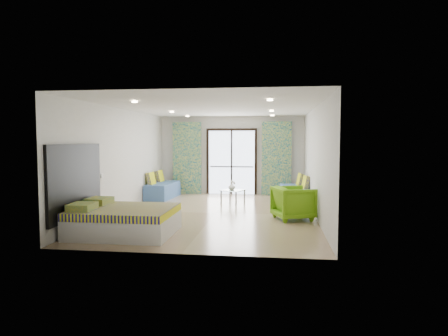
# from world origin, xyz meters

# --- Properties ---
(floor) EXTENTS (5.00, 7.50, 0.01)m
(floor) POSITION_xyz_m (0.00, 0.00, 0.00)
(floor) COLOR #937658
(floor) RESTS_ON ground
(ceiling) EXTENTS (5.00, 7.50, 0.01)m
(ceiling) POSITION_xyz_m (0.00, 0.00, 2.70)
(ceiling) COLOR silver
(ceiling) RESTS_ON ground
(wall_back) EXTENTS (5.00, 0.01, 2.70)m
(wall_back) POSITION_xyz_m (0.00, 3.75, 1.35)
(wall_back) COLOR silver
(wall_back) RESTS_ON ground
(wall_front) EXTENTS (5.00, 0.01, 2.70)m
(wall_front) POSITION_xyz_m (0.00, -3.75, 1.35)
(wall_front) COLOR silver
(wall_front) RESTS_ON ground
(wall_left) EXTENTS (0.01, 7.50, 2.70)m
(wall_left) POSITION_xyz_m (-2.50, 0.00, 1.35)
(wall_left) COLOR silver
(wall_left) RESTS_ON ground
(wall_right) EXTENTS (0.01, 7.50, 2.70)m
(wall_right) POSITION_xyz_m (2.50, 0.00, 1.35)
(wall_right) COLOR silver
(wall_right) RESTS_ON ground
(balcony_door) EXTENTS (1.76, 0.08, 2.28)m
(balcony_door) POSITION_xyz_m (0.00, 3.72, 1.26)
(balcony_door) COLOR black
(balcony_door) RESTS_ON floor
(balcony_rail) EXTENTS (1.52, 0.03, 0.04)m
(balcony_rail) POSITION_xyz_m (0.00, 3.73, 0.95)
(balcony_rail) COLOR #595451
(balcony_rail) RESTS_ON balcony_door
(curtain_left) EXTENTS (1.00, 0.10, 2.50)m
(curtain_left) POSITION_xyz_m (-1.55, 3.57, 1.25)
(curtain_left) COLOR beige
(curtain_left) RESTS_ON floor
(curtain_right) EXTENTS (1.00, 0.10, 2.50)m
(curtain_right) POSITION_xyz_m (1.55, 3.57, 1.25)
(curtain_right) COLOR beige
(curtain_right) RESTS_ON floor
(downlight_a) EXTENTS (0.12, 0.12, 0.02)m
(downlight_a) POSITION_xyz_m (-1.40, -2.00, 2.67)
(downlight_a) COLOR #FFE0B2
(downlight_a) RESTS_ON ceiling
(downlight_b) EXTENTS (0.12, 0.12, 0.02)m
(downlight_b) POSITION_xyz_m (1.40, -2.00, 2.67)
(downlight_b) COLOR #FFE0B2
(downlight_b) RESTS_ON ceiling
(downlight_c) EXTENTS (0.12, 0.12, 0.02)m
(downlight_c) POSITION_xyz_m (-1.40, 1.00, 2.67)
(downlight_c) COLOR #FFE0B2
(downlight_c) RESTS_ON ceiling
(downlight_d) EXTENTS (0.12, 0.12, 0.02)m
(downlight_d) POSITION_xyz_m (1.40, 1.00, 2.67)
(downlight_d) COLOR #FFE0B2
(downlight_d) RESTS_ON ceiling
(downlight_e) EXTENTS (0.12, 0.12, 0.02)m
(downlight_e) POSITION_xyz_m (-1.40, 3.00, 2.67)
(downlight_e) COLOR #FFE0B2
(downlight_e) RESTS_ON ceiling
(downlight_f) EXTENTS (0.12, 0.12, 0.02)m
(downlight_f) POSITION_xyz_m (1.40, 3.00, 2.67)
(downlight_f) COLOR #FFE0B2
(downlight_f) RESTS_ON ceiling
(headboard) EXTENTS (0.06, 2.10, 1.50)m
(headboard) POSITION_xyz_m (-2.46, -2.54, 1.05)
(headboard) COLOR black
(headboard) RESTS_ON floor
(switch_plate) EXTENTS (0.02, 0.10, 0.10)m
(switch_plate) POSITION_xyz_m (-2.47, -1.29, 1.05)
(switch_plate) COLOR silver
(switch_plate) RESTS_ON wall_left
(bed) EXTENTS (1.94, 1.58, 0.67)m
(bed) POSITION_xyz_m (-1.48, -2.54, 0.28)
(bed) COLOR silver
(bed) RESTS_ON floor
(daybed_left) EXTENTS (0.76, 1.80, 0.87)m
(daybed_left) POSITION_xyz_m (-2.12, 2.42, 0.27)
(daybed_left) COLOR #406399
(daybed_left) RESTS_ON floor
(daybed_right) EXTENTS (0.91, 1.81, 0.86)m
(daybed_right) POSITION_xyz_m (2.12, 2.01, 0.27)
(daybed_right) COLOR #406399
(daybed_right) RESTS_ON floor
(coffee_table) EXTENTS (0.78, 0.78, 0.68)m
(coffee_table) POSITION_xyz_m (0.26, 1.74, 0.35)
(coffee_table) COLOR silver
(coffee_table) RESTS_ON floor
(vase) EXTENTS (0.23, 0.23, 0.21)m
(vase) POSITION_xyz_m (0.23, 1.70, 0.49)
(vase) COLOR white
(vase) RESTS_ON coffee_table
(armchair) EXTENTS (1.04, 1.07, 0.87)m
(armchair) POSITION_xyz_m (1.95, -0.60, 0.43)
(armchair) COLOR #68AB16
(armchair) RESTS_ON floor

